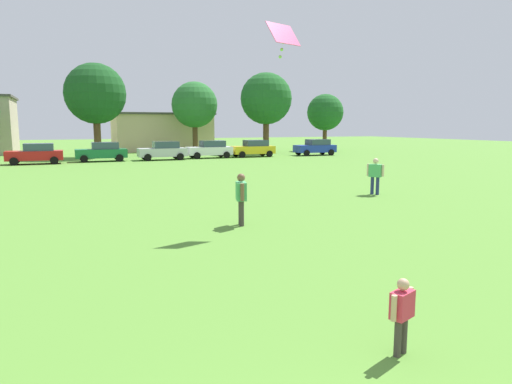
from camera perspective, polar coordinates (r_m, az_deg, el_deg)
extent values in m
plane|color=#568C33|center=(31.44, -18.77, 2.09)|extent=(160.00, 160.00, 0.00)
cylinder|color=#3F3833|center=(6.86, 17.16, -16.90)|extent=(0.10, 0.10, 0.53)
cylinder|color=#3F3833|center=(6.99, 17.83, -16.44)|extent=(0.10, 0.10, 0.53)
cube|color=#D8334C|center=(6.75, 17.67, -13.15)|extent=(0.40, 0.32, 0.38)
cylinder|color=tan|center=(6.56, 16.73, -13.62)|extent=(0.08, 0.08, 0.36)
cylinder|color=tan|center=(6.93, 18.57, -12.52)|extent=(0.08, 0.08, 0.36)
sphere|color=tan|center=(6.65, 17.78, -10.86)|extent=(0.17, 0.17, 0.17)
cylinder|color=#3F3833|center=(14.67, -1.90, -2.50)|extent=(0.15, 0.15, 0.81)
cylinder|color=#3F3833|center=(14.43, -1.79, -2.67)|extent=(0.15, 0.15, 0.81)
cube|color=#4CB266|center=(14.44, -1.86, 0.10)|extent=(0.43, 0.60, 0.57)
cylinder|color=brown|center=(14.76, -2.00, 0.35)|extent=(0.12, 0.12, 0.54)
cylinder|color=brown|center=(14.11, -1.71, -0.02)|extent=(0.12, 0.12, 0.54)
sphere|color=brown|center=(14.38, -1.87, 1.80)|extent=(0.25, 0.25, 0.25)
cylinder|color=navy|center=(21.74, 14.21, 0.79)|extent=(0.15, 0.15, 0.81)
cylinder|color=navy|center=(21.68, 14.83, 0.74)|extent=(0.15, 0.15, 0.81)
cube|color=#4CB266|center=(21.63, 14.58, 2.59)|extent=(0.57, 0.62, 0.58)
cylinder|color=beige|center=(21.72, 13.73, 2.68)|extent=(0.12, 0.12, 0.54)
cylinder|color=beige|center=(21.55, 15.45, 2.58)|extent=(0.12, 0.12, 0.54)
sphere|color=beige|center=(21.60, 14.62, 3.73)|extent=(0.25, 0.25, 0.25)
cube|color=#F24C8C|center=(14.97, 3.40, 18.99)|extent=(1.18, 0.83, 0.69)
sphere|color=#8CD859|center=(14.93, 3.39, 18.04)|extent=(0.10, 0.10, 0.10)
sphere|color=#8CD859|center=(14.87, 3.20, 17.22)|extent=(0.10, 0.10, 0.10)
sphere|color=#8CD859|center=(14.82, 3.01, 16.40)|extent=(0.10, 0.10, 0.10)
cube|color=red|center=(41.77, -25.74, 4.10)|extent=(4.30, 1.80, 0.76)
cube|color=#334756|center=(41.72, -25.33, 5.06)|extent=(2.24, 1.58, 0.60)
cylinder|color=black|center=(41.01, -27.82, 3.37)|extent=(0.64, 0.22, 0.64)
cylinder|color=black|center=(42.80, -27.60, 3.55)|extent=(0.64, 0.22, 0.64)
cylinder|color=black|center=(40.84, -23.73, 3.61)|extent=(0.64, 0.22, 0.64)
cylinder|color=black|center=(42.63, -23.68, 3.78)|extent=(0.64, 0.22, 0.64)
cube|color=#196B38|center=(42.67, -18.64, 4.55)|extent=(4.30, 1.80, 0.76)
cube|color=#334756|center=(42.66, -18.22, 5.49)|extent=(2.24, 1.58, 0.60)
cylinder|color=black|center=(41.72, -20.54, 3.87)|extent=(0.64, 0.22, 0.64)
cylinder|color=black|center=(43.52, -20.62, 4.02)|extent=(0.64, 0.22, 0.64)
cylinder|color=black|center=(41.92, -16.54, 4.07)|extent=(0.64, 0.22, 0.64)
cylinder|color=black|center=(43.71, -16.79, 4.21)|extent=(0.64, 0.22, 0.64)
cube|color=silver|center=(43.03, -11.55, 4.85)|extent=(4.30, 1.80, 0.76)
cube|color=#334756|center=(43.07, -11.13, 5.77)|extent=(2.24, 1.58, 0.60)
cylinder|color=black|center=(41.92, -13.27, 4.19)|extent=(0.64, 0.22, 0.64)
cylinder|color=black|center=(43.69, -13.65, 4.33)|extent=(0.64, 0.22, 0.64)
cylinder|color=black|center=(42.48, -9.37, 4.35)|extent=(0.64, 0.22, 0.64)
cylinder|color=black|center=(44.23, -9.90, 4.49)|extent=(0.64, 0.22, 0.64)
cube|color=white|center=(44.85, -5.82, 5.10)|extent=(4.30, 1.80, 0.76)
cube|color=#334756|center=(44.92, -5.41, 5.98)|extent=(2.24, 1.58, 0.60)
cylinder|color=black|center=(43.61, -7.32, 4.49)|extent=(0.64, 0.22, 0.64)
cylinder|color=black|center=(45.34, -7.91, 4.62)|extent=(0.64, 0.22, 0.64)
cylinder|color=black|center=(44.46, -3.67, 4.61)|extent=(0.64, 0.22, 0.64)
cylinder|color=black|center=(46.16, -4.39, 4.74)|extent=(0.64, 0.22, 0.64)
cube|color=yellow|center=(46.34, -0.43, 5.25)|extent=(4.30, 1.80, 0.76)
cube|color=#334756|center=(46.44, -0.03, 6.09)|extent=(2.24, 1.58, 0.60)
cylinder|color=black|center=(45.00, -1.73, 4.67)|extent=(0.64, 0.22, 0.64)
cylinder|color=black|center=(46.68, -2.51, 4.79)|extent=(0.64, 0.22, 0.64)
cylinder|color=black|center=(46.11, 1.68, 4.76)|extent=(0.64, 0.22, 0.64)
cylinder|color=black|center=(47.75, 0.80, 4.88)|extent=(0.64, 0.22, 0.64)
cube|color=#1E38AD|center=(49.17, 7.30, 5.35)|extent=(4.30, 1.80, 0.76)
cube|color=#334756|center=(49.31, 7.66, 6.15)|extent=(2.24, 1.58, 0.60)
cylinder|color=black|center=(47.70, 6.30, 4.83)|extent=(0.64, 0.22, 0.64)
cylinder|color=black|center=(49.28, 5.29, 4.95)|extent=(0.64, 0.22, 0.64)
cylinder|color=black|center=(49.17, 9.30, 4.87)|extent=(0.64, 0.22, 0.64)
cylinder|color=black|center=(50.70, 8.23, 4.99)|extent=(0.64, 0.22, 0.64)
cylinder|color=brown|center=(48.07, -19.04, 6.28)|extent=(0.68, 0.68, 3.70)
sphere|color=#194C1E|center=(48.14, -19.29, 11.44)|extent=(5.85, 5.85, 5.85)
cylinder|color=brown|center=(53.14, -7.55, 6.56)|extent=(0.60, 0.60, 3.26)
sphere|color=#286B2D|center=(53.16, -7.63, 10.68)|extent=(5.14, 5.14, 5.14)
cylinder|color=brown|center=(52.76, 1.25, 6.84)|extent=(0.68, 0.68, 3.67)
sphere|color=#1E5B23|center=(52.82, 1.26, 11.50)|extent=(5.79, 5.79, 5.79)
cylinder|color=brown|center=(58.48, 8.51, 6.49)|extent=(0.52, 0.52, 2.84)
sphere|color=#1E5B23|center=(58.48, 8.58, 9.75)|extent=(4.48, 4.48, 4.48)
cube|color=beige|center=(59.50, -11.65, 7.19)|extent=(11.50, 7.85, 4.40)
cube|color=#4C4742|center=(59.51, -11.71, 9.43)|extent=(11.96, 8.16, 0.24)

